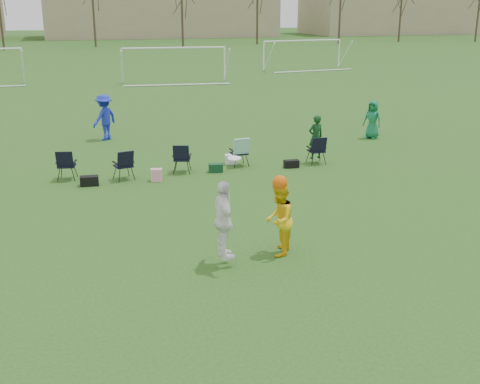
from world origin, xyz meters
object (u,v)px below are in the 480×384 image
object	(u,v)px
goal_mid	(174,55)
goal_right	(303,46)
fielder_blue	(104,117)
fielder_green_far	(372,120)
center_contest	(255,219)

from	to	relation	value
goal_mid	goal_right	xyz separation A→B (m)	(12.00, 6.00, 0.00)
fielder_blue	fielder_green_far	size ratio (longest dim) A/B	1.19
goal_right	center_contest	bearing A→B (deg)	-120.22
fielder_blue	center_contest	distance (m)	13.50
fielder_blue	goal_mid	xyz separation A→B (m)	(5.84, 18.34, 0.99)
goal_right	fielder_blue	bearing A→B (deg)	-134.23
center_contest	goal_right	world-z (taller)	goal_right
fielder_blue	goal_right	bearing A→B (deg)	-170.43
center_contest	goal_mid	size ratio (longest dim) A/B	0.32
center_contest	goal_right	bearing A→B (deg)	67.78
fielder_blue	goal_mid	world-z (taller)	goal_mid
center_contest	fielder_blue	bearing A→B (deg)	100.53
center_contest	goal_mid	world-z (taller)	goal_mid
center_contest	goal_mid	bearing A→B (deg)	83.92
fielder_green_far	goal_right	bearing A→B (deg)	127.19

